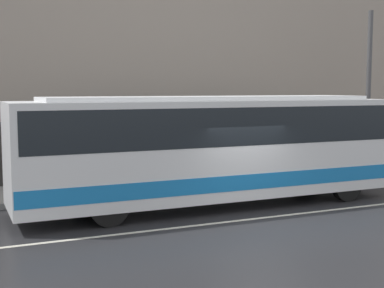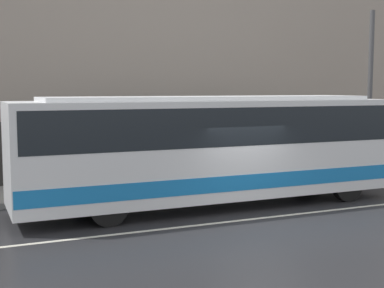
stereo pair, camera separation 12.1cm
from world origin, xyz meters
TOP-DOWN VIEW (x-y plane):
  - ground_plane at (0.00, 0.00)m, footprint 60.00×60.00m
  - sidewalk at (0.00, 5.53)m, footprint 60.00×3.06m
  - building_facade at (0.00, 7.21)m, footprint 60.00×0.35m
  - lane_stripe at (0.00, 0.00)m, footprint 54.00×0.14m
  - transit_bus at (-0.52, 1.97)m, footprint 11.78×2.58m
  - utility_pole_near at (8.00, 4.69)m, footprint 0.20×0.20m

SIDE VIEW (x-z plane):
  - ground_plane at x=0.00m, z-range 0.00..0.00m
  - lane_stripe at x=0.00m, z-range 0.00..0.01m
  - sidewalk at x=0.00m, z-range 0.00..0.18m
  - transit_bus at x=-0.52m, z-range 0.21..3.56m
  - utility_pole_near at x=8.00m, z-range 0.18..6.72m
  - building_facade at x=0.00m, z-range -0.17..9.51m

